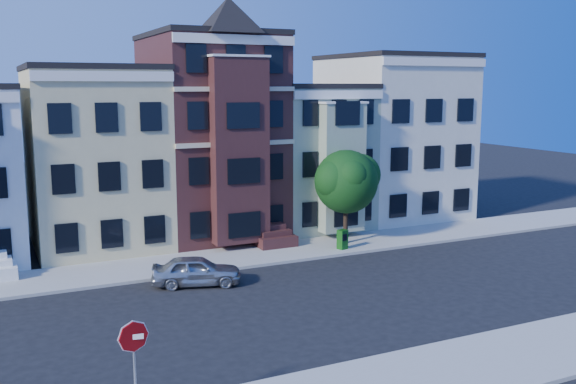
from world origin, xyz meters
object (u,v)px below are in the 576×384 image
newspaper_box (342,239)px  stop_sign (135,365)px  parked_car (196,271)px  street_tree (346,186)px

newspaper_box → stop_sign: stop_sign is taller
parked_car → stop_sign: (-5.30, -11.38, 1.08)m
stop_sign → street_tree: bearing=54.2°
street_tree → newspaper_box: (-0.86, -1.12, -2.81)m
parked_car → newspaper_box: (9.23, 2.37, -0.01)m
street_tree → parked_car: 11.04m
parked_car → newspaper_box: 9.53m
parked_car → newspaper_box: size_ratio=3.77×
street_tree → newspaper_box: size_ratio=6.17×
parked_car → stop_sign: size_ratio=1.26×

